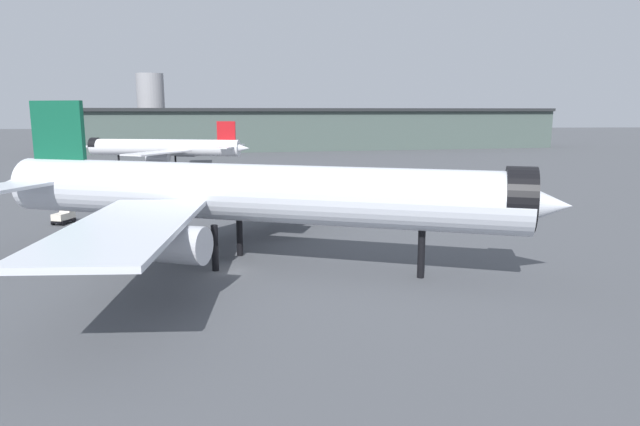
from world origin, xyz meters
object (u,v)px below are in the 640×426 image
Objects in this scene: service_truck_front at (366,199)px; baggage_tug_wing at (64,217)px; airliner_near_gate at (247,194)px; airliner_far_taxiway at (165,148)px.

service_truck_front is 44.63m from baggage_tug_wing.
baggage_tug_wing is (-43.87, -8.18, -0.62)m from service_truck_front.
service_truck_front is at bearing 81.09° from airliner_near_gate.
airliner_far_taxiway reaches higher than service_truck_front.
baggage_tug_wing is (0.09, -75.27, -4.64)m from airliner_far_taxiway.
service_truck_front is (17.26, 31.23, -5.72)m from airliner_near_gate.
airliner_near_gate is at bearing -113.36° from baggage_tug_wing.
airliner_far_taxiway is 80.31m from service_truck_front.
airliner_near_gate reaches higher than service_truck_front.
baggage_tug_wing is at bearing 159.13° from airliner_near_gate.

